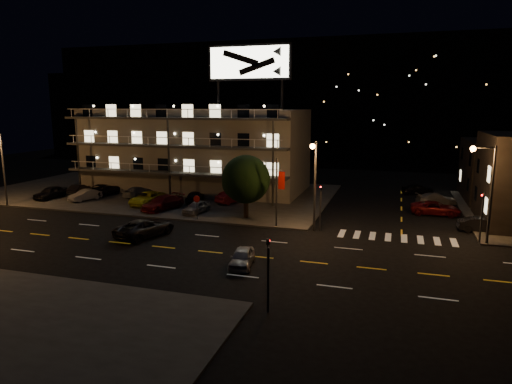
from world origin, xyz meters
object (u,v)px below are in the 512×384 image
(tree, at_px, (246,181))
(road_car_east, at_px, (242,258))
(side_car_0, at_px, (482,225))
(lot_car_7, at_px, (138,192))
(road_car_west, at_px, (145,228))
(lot_car_4, at_px, (197,207))
(lot_car_2, at_px, (147,198))

(tree, xyz_separation_m, road_car_east, (4.07, -12.86, -3.21))
(side_car_0, bearing_deg, road_car_east, 128.03)
(tree, height_order, side_car_0, tree)
(road_car_east, bearing_deg, lot_car_7, 127.40)
(road_car_east, distance_m, road_car_west, 11.23)
(tree, xyz_separation_m, lot_car_4, (-5.41, 0.25, -3.06))
(tree, xyz_separation_m, road_car_west, (-6.24, -8.39, -3.06))
(side_car_0, xyz_separation_m, road_car_east, (-17.39, -14.55, -0.03))
(lot_car_4, height_order, road_car_east, lot_car_4)
(tree, distance_m, lot_car_2, 12.99)
(side_car_0, height_order, road_car_west, road_car_west)
(tree, bearing_deg, road_car_west, -126.64)
(lot_car_4, bearing_deg, road_car_east, -44.58)
(lot_car_2, bearing_deg, road_car_west, -58.03)
(tree, height_order, lot_car_4, tree)
(road_car_west, bearing_deg, side_car_0, -144.12)
(side_car_0, distance_m, road_car_west, 29.47)
(lot_car_2, distance_m, road_car_west, 12.45)
(lot_car_4, relative_size, side_car_0, 0.92)
(lot_car_7, height_order, road_car_west, road_car_west)
(road_car_east, bearing_deg, tree, 98.50)
(lot_car_7, height_order, side_car_0, lot_car_7)
(tree, distance_m, side_car_0, 21.76)
(lot_car_4, distance_m, lot_car_7, 11.75)
(tree, height_order, road_car_west, tree)
(lot_car_7, xyz_separation_m, road_car_east, (19.76, -18.79, -0.15))
(tree, distance_m, road_car_west, 10.89)
(lot_car_4, xyz_separation_m, lot_car_7, (-10.29, 5.68, 0.00))
(lot_car_7, relative_size, road_car_west, 0.78)
(tree, xyz_separation_m, lot_car_2, (-12.41, 2.42, -2.98))
(tree, bearing_deg, road_car_east, -72.46)
(lot_car_4, xyz_separation_m, road_car_west, (-0.83, -8.63, -0.00))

